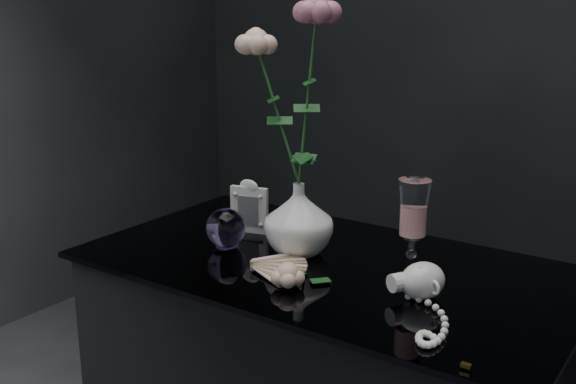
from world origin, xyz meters
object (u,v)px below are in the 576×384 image
Objects in this scene: paperweight at (226,228)px; loose_rose at (288,275)px; wine_glass at (412,232)px; pearl_jar at (423,279)px; picture_frame at (249,206)px; vase at (299,219)px.

loose_rose is at bearing -23.99° from paperweight.
pearl_jar is at bearing -48.22° from wine_glass.
paperweight is at bearing -173.65° from wine_glass.
paperweight is at bearing -93.24° from picture_frame.
paperweight reaches higher than pearl_jar.
picture_frame is (-0.18, 0.06, -0.01)m from vase.
vase is 0.62× the size of pearl_jar.
wine_glass is 1.43× the size of loose_rose.
picture_frame reaches higher than paperweight.
vase is at bearing 97.92° from loose_rose.
picture_frame is 0.35m from loose_rose.
wine_glass is 0.10m from pearl_jar.
vase reaches higher than paperweight.
vase is 0.33m from pearl_jar.
wine_glass is at bearing 161.34° from pearl_jar.
loose_rose is (0.25, -0.11, -0.02)m from paperweight.
wine_glass is at bearing -2.05° from vase.
loose_rose is (0.09, -0.17, -0.05)m from vase.
loose_rose is 0.26m from pearl_jar.
picture_frame is at bearing 162.67° from vase.
pearl_jar is at bearing -11.44° from vase.
picture_frame is at bearing 120.70° from loose_rose.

